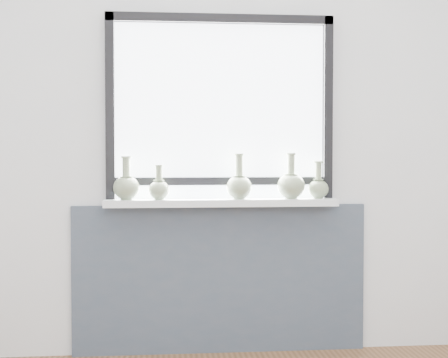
{
  "coord_description": "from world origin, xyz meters",
  "views": [
    {
      "loc": [
        -0.36,
        -2.16,
        1.17
      ],
      "look_at": [
        0.0,
        1.55,
        1.02
      ],
      "focal_mm": 55.0,
      "sensor_mm": 36.0,
      "label": 1
    }
  ],
  "objects": [
    {
      "name": "back_wall",
      "position": [
        0.0,
        1.81,
        1.3
      ],
      "size": [
        3.6,
        0.02,
        2.6
      ],
      "primitive_type": "cube",
      "color": "silver",
      "rests_on": "ground"
    },
    {
      "name": "vase_d",
      "position": [
        0.4,
        1.69,
        0.98
      ],
      "size": [
        0.16,
        0.16,
        0.26
      ],
      "rotation": [
        0.0,
        0.0,
        -0.27
      ],
      "color": "gray",
      "rests_on": "windowsill"
    },
    {
      "name": "vase_b",
      "position": [
        -0.35,
        1.69,
        0.96
      ],
      "size": [
        0.12,
        0.12,
        0.2
      ],
      "rotation": [
        0.0,
        0.0,
        0.36
      ],
      "color": "gray",
      "rests_on": "windowsill"
    },
    {
      "name": "vase_e",
      "position": [
        0.56,
        1.71,
        0.97
      ],
      "size": [
        0.12,
        0.12,
        0.22
      ],
      "rotation": [
        0.0,
        0.0,
        0.11
      ],
      "color": "gray",
      "rests_on": "windowsill"
    },
    {
      "name": "apron_panel",
      "position": [
        0.0,
        1.78,
        0.43
      ],
      "size": [
        1.7,
        0.03,
        0.86
      ],
      "primitive_type": "cube",
      "color": "#3F4856",
      "rests_on": "ground"
    },
    {
      "name": "window",
      "position": [
        0.0,
        1.77,
        1.44
      ],
      "size": [
        1.3,
        0.06,
        1.05
      ],
      "color": "black",
      "rests_on": "windowsill"
    },
    {
      "name": "vase_c",
      "position": [
        0.1,
        1.69,
        0.98
      ],
      "size": [
        0.15,
        0.15,
        0.26
      ],
      "rotation": [
        0.0,
        0.0,
        -0.35
      ],
      "color": "gray",
      "rests_on": "windowsill"
    },
    {
      "name": "windowsill",
      "position": [
        0.0,
        1.71,
        0.88
      ],
      "size": [
        1.32,
        0.18,
        0.04
      ],
      "primitive_type": "cube",
      "color": "silver",
      "rests_on": "apron_panel"
    },
    {
      "name": "vase_a",
      "position": [
        -0.53,
        1.69,
        0.98
      ],
      "size": [
        0.15,
        0.15,
        0.24
      ],
      "rotation": [
        0.0,
        0.0,
        -0.41
      ],
      "color": "gray",
      "rests_on": "windowsill"
    }
  ]
}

